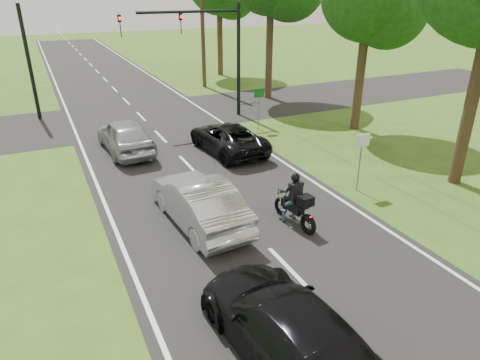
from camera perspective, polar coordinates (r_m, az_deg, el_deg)
name	(u,v)px	position (r m, az deg, el deg)	size (l,w,h in m)	color
ground	(288,268)	(11.43, 6.47, -11.61)	(140.00, 140.00, 0.00)	#345618
road	(173,149)	(19.64, -8.95, 4.08)	(8.00, 100.00, 0.01)	black
cross_road	(141,117)	(25.20, -13.06, 8.24)	(60.00, 7.00, 0.01)	black
motorcycle_rider	(296,205)	(13.05, 7.46, -3.33)	(0.60, 1.99, 1.71)	black
dark_suv	(227,138)	(18.95, -1.70, 5.67)	(2.09, 4.54, 1.26)	black
silver_sedan	(199,201)	(13.04, -5.54, -2.85)	(1.57, 4.50, 1.48)	#B7B7BC
silver_suv	(125,135)	(19.53, -15.08, 5.77)	(1.78, 4.41, 1.50)	#A0A3A8
dark_car_behind	(288,329)	(8.69, 6.43, -19.15)	(1.97, 4.84, 1.40)	black
traffic_signal	(206,41)	(23.48, -4.52, 17.94)	(6.38, 0.44, 6.00)	black
signal_pole_far	(29,64)	(26.02, -26.27, 13.71)	(0.20, 0.20, 6.00)	black
utility_pole_far	(202,13)	(31.88, -5.07, 21.26)	(1.60, 0.28, 10.00)	#4C3522
sign_white	(362,149)	(15.40, 15.93, 4.05)	(0.55, 0.07, 2.12)	slate
sign_green	(259,99)	(21.84, 2.54, 10.76)	(0.55, 0.07, 2.12)	slate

